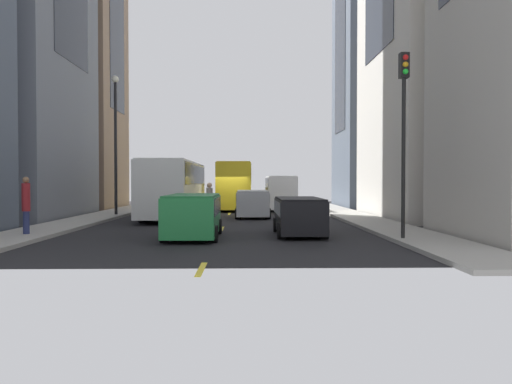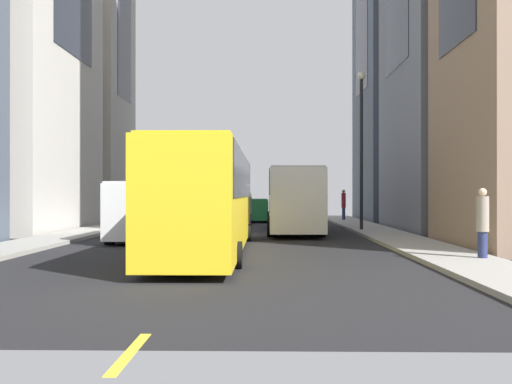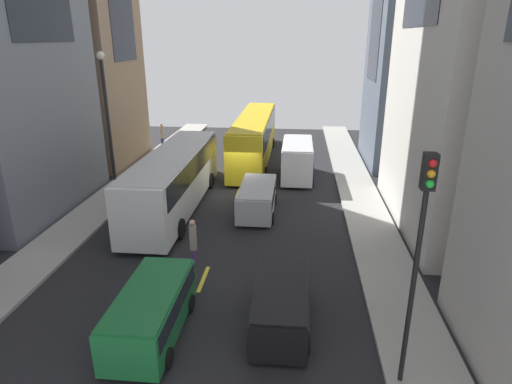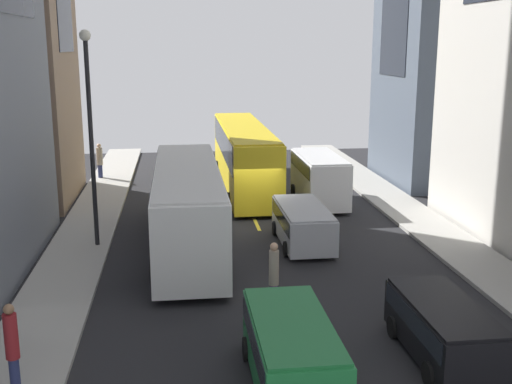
# 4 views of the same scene
# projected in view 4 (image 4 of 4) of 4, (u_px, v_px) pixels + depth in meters

# --- Properties ---
(ground_plane) EXTENTS (41.75, 41.75, 0.00)m
(ground_plane) POSITION_uv_depth(u_px,v_px,m) (257.00, 225.00, 29.16)
(ground_plane) COLOR black
(sidewalk_west) EXTENTS (2.47, 44.00, 0.15)m
(sidewalk_west) POSITION_uv_depth(u_px,v_px,m) (88.00, 229.00, 28.22)
(sidewalk_west) COLOR #9E9B93
(sidewalk_west) RESTS_ON ground
(sidewalk_east) EXTENTS (2.47, 44.00, 0.15)m
(sidewalk_east) POSITION_uv_depth(u_px,v_px,m) (416.00, 218.00, 30.06)
(sidewalk_east) COLOR #9E9B93
(sidewalk_east) RESTS_ON ground
(lane_stripe_1) EXTENTS (0.16, 2.00, 0.01)m
(lane_stripe_1) POSITION_uv_depth(u_px,v_px,m) (300.00, 320.00, 19.01)
(lane_stripe_1) COLOR yellow
(lane_stripe_1) RESTS_ON ground
(lane_stripe_2) EXTENTS (0.16, 2.00, 0.01)m
(lane_stripe_2) POSITION_uv_depth(u_px,v_px,m) (257.00, 225.00, 29.16)
(lane_stripe_2) COLOR yellow
(lane_stripe_2) RESTS_ON ground
(lane_stripe_3) EXTENTS (0.16, 2.00, 0.01)m
(lane_stripe_3) POSITION_uv_depth(u_px,v_px,m) (236.00, 178.00, 39.30)
(lane_stripe_3) COLOR yellow
(lane_stripe_3) RESTS_ON ground
(lane_stripe_4) EXTENTS (0.16, 2.00, 0.01)m
(lane_stripe_4) POSITION_uv_depth(u_px,v_px,m) (223.00, 151.00, 49.45)
(lane_stripe_4) COLOR yellow
(lane_stripe_4) RESTS_ON ground
(city_bus_white) EXTENTS (2.81, 12.23, 3.35)m
(city_bus_white) POSITION_uv_depth(u_px,v_px,m) (188.00, 200.00, 25.43)
(city_bus_white) COLOR silver
(city_bus_white) RESTS_ON ground
(streetcar_yellow) EXTENTS (2.70, 14.62, 3.59)m
(streetcar_yellow) POSITION_uv_depth(u_px,v_px,m) (244.00, 151.00, 36.42)
(streetcar_yellow) COLOR yellow
(streetcar_yellow) RESTS_ON ground
(delivery_van_white) EXTENTS (2.25, 5.38, 2.58)m
(delivery_van_white) POSITION_uv_depth(u_px,v_px,m) (319.00, 176.00, 32.62)
(delivery_van_white) COLOR white
(delivery_van_white) RESTS_ON ground
(car_black_0) EXTENTS (1.95, 4.27, 1.53)m
(car_black_0) POSITION_uv_depth(u_px,v_px,m) (443.00, 326.00, 16.57)
(car_black_0) COLOR black
(car_black_0) RESTS_ON ground
(car_silver_1) EXTENTS (2.07, 4.66, 1.63)m
(car_silver_1) POSITION_uv_depth(u_px,v_px,m) (303.00, 222.00, 26.06)
(car_silver_1) COLOR #B7BABF
(car_silver_1) RESTS_ON ground
(car_green_2) EXTENTS (2.07, 4.58, 1.69)m
(car_green_2) POSITION_uv_depth(u_px,v_px,m) (292.00, 348.00, 15.19)
(car_green_2) COLOR #1E7238
(car_green_2) RESTS_ON ground
(pedestrian_waiting_curb) EXTENTS (0.37, 0.37, 2.11)m
(pedestrian_waiting_curb) POSITION_uv_depth(u_px,v_px,m) (100.00, 160.00, 38.55)
(pedestrian_waiting_curb) COLOR navy
(pedestrian_waiting_curb) RESTS_ON ground
(pedestrian_crossing_mid) EXTENTS (0.32, 0.32, 2.23)m
(pedestrian_crossing_mid) POSITION_uv_depth(u_px,v_px,m) (12.00, 345.00, 14.54)
(pedestrian_crossing_mid) COLOR navy
(pedestrian_crossing_mid) RESTS_ON ground
(pedestrian_crossing_near) EXTENTS (0.31, 0.31, 2.13)m
(pedestrian_crossing_near) POSITION_uv_depth(u_px,v_px,m) (274.00, 273.00, 19.77)
(pedestrian_crossing_near) COLOR #593372
(pedestrian_crossing_near) RESTS_ON ground
(streetlamp_near) EXTENTS (0.44, 0.44, 8.53)m
(streetlamp_near) POSITION_uv_depth(u_px,v_px,m) (90.00, 120.00, 24.62)
(streetlamp_near) COLOR black
(streetlamp_near) RESTS_ON ground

